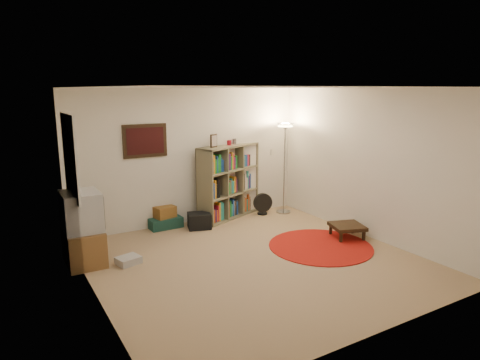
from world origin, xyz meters
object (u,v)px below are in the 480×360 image
Objects in this scene: bookshelf at (228,183)px; tv_stand at (83,229)px; floor_fan at (263,204)px; suitcase at (165,222)px; side_table at (347,227)px; floor_lamp at (285,139)px.

bookshelf is 1.61× the size of tv_stand.
bookshelf reaches higher than floor_fan.
tv_stand reaches higher than floor_fan.
bookshelf is 2.87× the size of suitcase.
bookshelf is 2.65× the size of side_table.
floor_lamp is 1.37m from floor_fan.
floor_lamp is 2.84m from suitcase.
tv_stand is 1.91m from suitcase.
side_table is at bearing -63.18° from floor_fan.
floor_fan reaches higher than side_table.
tv_stand reaches higher than side_table.
floor_lamp is at bearing -8.96° from suitcase.
bookshelf is 0.86m from floor_fan.
suitcase is at bearing 172.36° from floor_lamp.
suitcase is (-1.99, 0.23, -0.12)m from floor_fan.
floor_fan is at bearing -7.80° from suitcase.
tv_stand is (-3.58, -0.75, 0.29)m from floor_fan.
floor_fan is (0.68, -0.21, -0.47)m from bookshelf.
tv_stand is 4.22m from side_table.
floor_fan is at bearing -39.00° from bookshelf.
suitcase is at bearing 31.78° from tv_stand.
suitcase is 3.24m from side_table.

